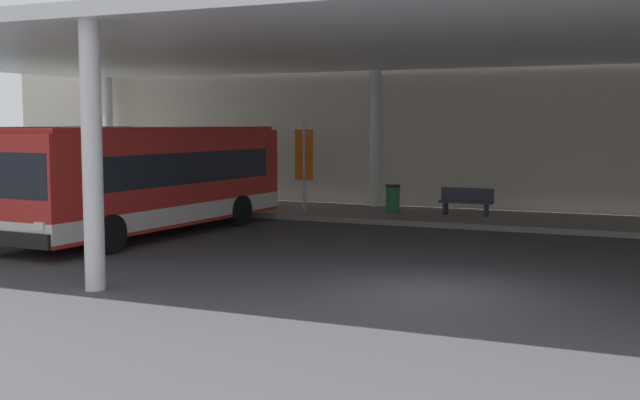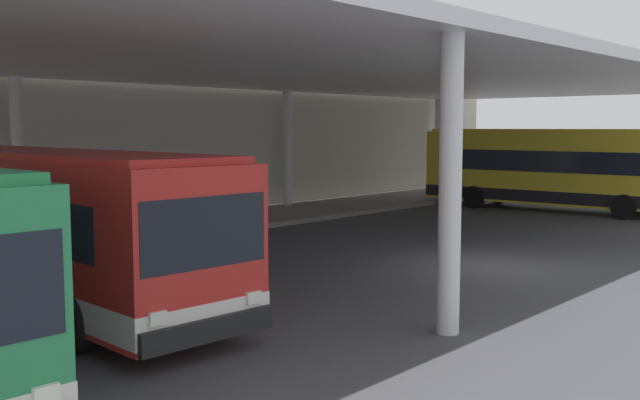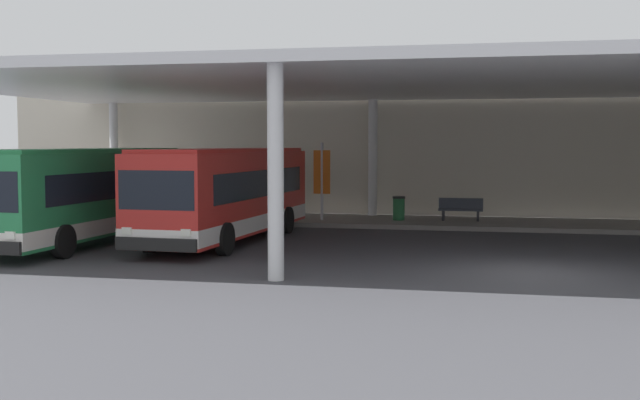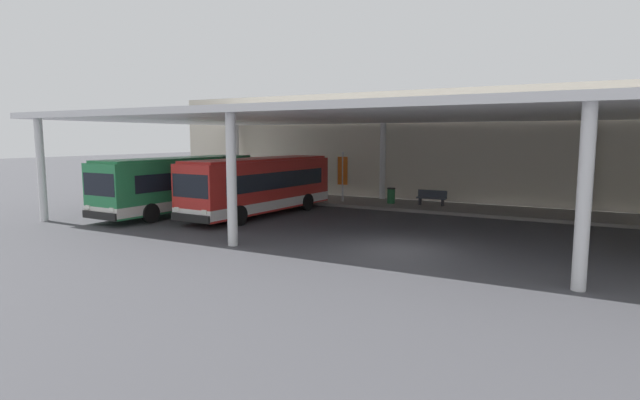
# 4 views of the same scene
# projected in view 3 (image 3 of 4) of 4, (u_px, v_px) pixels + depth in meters

# --- Properties ---
(ground_plane) EXTENTS (200.00, 200.00, 0.00)m
(ground_plane) POSITION_uv_depth(u_px,v_px,m) (531.00, 273.00, 20.53)
(ground_plane) COLOR #47474C
(platform_kerb) EXTENTS (42.00, 4.50, 0.18)m
(platform_kerb) POSITION_uv_depth(u_px,v_px,m) (517.00, 224.00, 31.98)
(platform_kerb) COLOR gray
(platform_kerb) RESTS_ON ground
(station_building_facade) EXTENTS (48.00, 1.60, 7.42)m
(station_building_facade) POSITION_uv_depth(u_px,v_px,m) (517.00, 135.00, 34.89)
(station_building_facade) COLOR beige
(station_building_facade) RESTS_ON ground
(canopy_shelter) EXTENTS (40.00, 17.00, 5.55)m
(canopy_shelter) POSITION_uv_depth(u_px,v_px,m) (526.00, 82.00, 25.51)
(canopy_shelter) COLOR silver
(canopy_shelter) RESTS_ON ground
(bus_nearest_bay) EXTENTS (2.95, 10.60, 3.17)m
(bus_nearest_bay) POSITION_uv_depth(u_px,v_px,m) (84.00, 194.00, 26.34)
(bus_nearest_bay) COLOR #28844C
(bus_nearest_bay) RESTS_ON ground
(bus_second_bay) EXTENTS (3.09, 10.64, 3.17)m
(bus_second_bay) POSITION_uv_depth(u_px,v_px,m) (227.00, 193.00, 26.91)
(bus_second_bay) COLOR red
(bus_second_bay) RESTS_ON ground
(bench_waiting) EXTENTS (1.80, 0.45, 0.92)m
(bench_waiting) POSITION_uv_depth(u_px,v_px,m) (461.00, 209.00, 32.48)
(bench_waiting) COLOR #383D47
(bench_waiting) RESTS_ON platform_kerb
(trash_bin) EXTENTS (0.52, 0.52, 0.98)m
(trash_bin) POSITION_uv_depth(u_px,v_px,m) (399.00, 208.00, 32.70)
(trash_bin) COLOR #236638
(trash_bin) RESTS_ON platform_kerb
(banner_sign) EXTENTS (0.70, 0.12, 3.20)m
(banner_sign) POSITION_uv_depth(u_px,v_px,m) (322.00, 176.00, 32.72)
(banner_sign) COLOR #B2B2B7
(banner_sign) RESTS_ON platform_kerb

